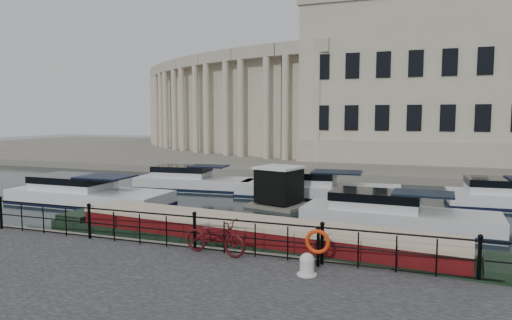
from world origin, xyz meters
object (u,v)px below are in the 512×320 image
at_px(life_ring_post, 318,242).
at_px(harbour_hut, 279,189).
at_px(bicycle, 215,236).
at_px(narrowboat, 254,245).
at_px(mooring_bollard, 307,265).

bearing_deg(life_ring_post, harbour_hut, 112.31).
distance_m(bicycle, narrowboat, 2.13).
relative_size(bicycle, harbour_hut, 0.62).
bearing_deg(narrowboat, mooring_bollard, -42.12).
distance_m(life_ring_post, narrowboat, 3.43).
height_order(bicycle, narrowboat, bicycle).
relative_size(life_ring_post, harbour_hut, 0.33).
bearing_deg(bicycle, life_ring_post, -83.58).
bearing_deg(harbour_hut, mooring_bollard, -53.39).
bearing_deg(harbour_hut, bicycle, -67.73).
distance_m(bicycle, life_ring_post, 3.16).
bearing_deg(mooring_bollard, bicycle, 164.73).
xyz_separation_m(bicycle, narrowboat, (0.55, 1.92, -0.73)).
bearing_deg(narrowboat, harbour_hut, 107.07).
relative_size(mooring_bollard, life_ring_post, 0.52).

